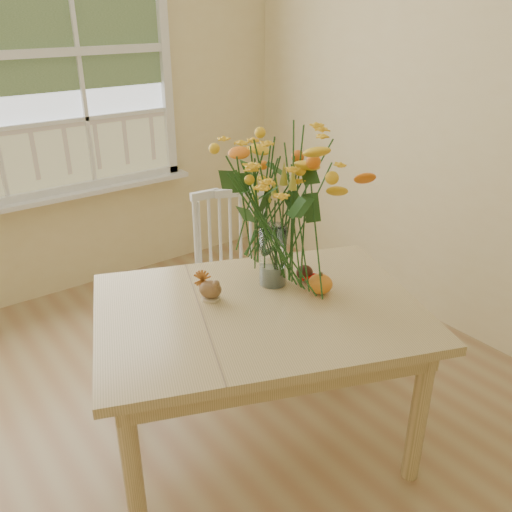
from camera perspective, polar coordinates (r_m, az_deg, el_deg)
dining_table at (r=2.25m, az=0.31°, el=-7.35°), size 1.55×1.35×0.70m
windsor_chair at (r=2.96m, az=-2.28°, el=-1.16°), size 0.54×0.53×0.90m
flower_vase at (r=2.23m, az=1.88°, el=6.21°), size 0.56×0.56×0.66m
pumpkin at (r=2.30m, az=6.76°, el=-3.03°), size 0.10×0.10×0.08m
turkey_figurine at (r=2.24m, az=-4.84°, el=-3.53°), size 0.12×0.12×0.12m
dark_gourd at (r=2.40m, az=5.14°, el=-1.82°), size 0.13×0.13×0.07m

